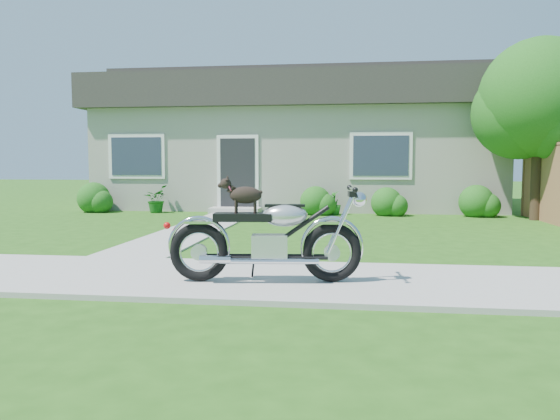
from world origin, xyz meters
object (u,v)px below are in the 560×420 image
Objects in this scene: house at (300,141)px; motorcycle_with_dog at (269,237)px; potted_plant_left at (156,199)px; potted_plant_right at (334,203)px; tree_near at (546,103)px.

house reaches higher than motorcycle_with_dog.
potted_plant_right is at bearing 0.00° from potted_plant_left.
house reaches higher than tree_near.
house is 4.10m from potted_plant_right.
tree_near is 9.94m from motorcycle_with_dog.
tree_near reaches higher than potted_plant_left.
potted_plant_left is 1.19× the size of potted_plant_right.
potted_plant_left is 9.94m from motorcycle_with_dog.
house is 7.68m from tree_near.
motorcycle_with_dog is at bearing -62.39° from potted_plant_left.
potted_plant_right is at bearing -69.97° from house.
tree_near is 5.69× the size of potted_plant_left.
house is at bearing 42.28° from potted_plant_left.
potted_plant_left is 0.35× the size of motorcycle_with_dog.
tree_near is 6.75× the size of potted_plant_right.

